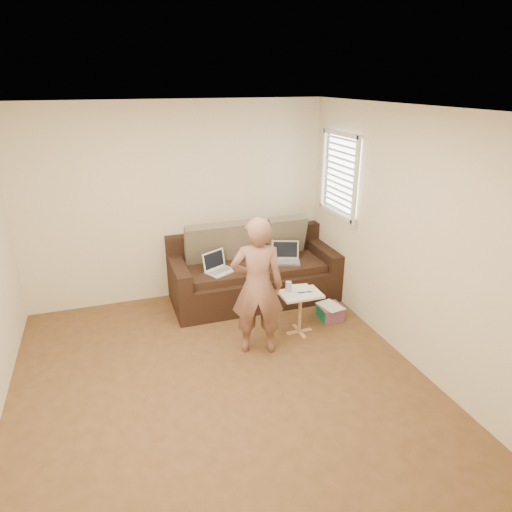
# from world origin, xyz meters

# --- Properties ---
(floor) EXTENTS (4.50, 4.50, 0.00)m
(floor) POSITION_xyz_m (0.00, 0.00, 0.00)
(floor) COLOR #4E381D
(floor) RESTS_ON ground
(ceiling) EXTENTS (4.50, 4.50, 0.00)m
(ceiling) POSITION_xyz_m (0.00, 0.00, 2.60)
(ceiling) COLOR white
(ceiling) RESTS_ON wall_back
(wall_back) EXTENTS (4.00, 0.00, 4.00)m
(wall_back) POSITION_xyz_m (0.00, 2.25, 1.30)
(wall_back) COLOR beige
(wall_back) RESTS_ON ground
(wall_front) EXTENTS (4.00, 0.00, 4.00)m
(wall_front) POSITION_xyz_m (0.00, -2.25, 1.30)
(wall_front) COLOR beige
(wall_front) RESTS_ON ground
(wall_right) EXTENTS (0.00, 4.50, 4.50)m
(wall_right) POSITION_xyz_m (2.00, 0.00, 1.30)
(wall_right) COLOR beige
(wall_right) RESTS_ON ground
(window_blinds) EXTENTS (0.12, 0.88, 1.08)m
(window_blinds) POSITION_xyz_m (1.95, 1.50, 1.70)
(window_blinds) COLOR white
(window_blinds) RESTS_ON wall_right
(sofa) EXTENTS (2.20, 0.95, 0.85)m
(sofa) POSITION_xyz_m (0.90, 1.77, 0.42)
(sofa) COLOR black
(sofa) RESTS_ON ground
(pillow_left) EXTENTS (0.55, 0.29, 0.57)m
(pillow_left) POSITION_xyz_m (0.30, 2.00, 0.79)
(pillow_left) COLOR brown
(pillow_left) RESTS_ON sofa
(pillow_mid) EXTENTS (0.55, 0.27, 0.57)m
(pillow_mid) POSITION_xyz_m (0.85, 2.00, 0.79)
(pillow_mid) COLOR brown
(pillow_mid) RESTS_ON sofa
(pillow_right) EXTENTS (0.55, 0.28, 0.57)m
(pillow_right) POSITION_xyz_m (1.45, 2.01, 0.79)
(pillow_right) COLOR brown
(pillow_right) RESTS_ON sofa
(laptop_silver) EXTENTS (0.44, 0.38, 0.25)m
(laptop_silver) POSITION_xyz_m (1.32, 1.66, 0.52)
(laptop_silver) COLOR #B7BABC
(laptop_silver) RESTS_ON sofa
(laptop_white) EXTENTS (0.43, 0.39, 0.26)m
(laptop_white) POSITION_xyz_m (0.41, 1.64, 0.52)
(laptop_white) COLOR white
(laptop_white) RESTS_ON sofa
(person) EXTENTS (0.65, 0.53, 1.55)m
(person) POSITION_xyz_m (0.53, 0.57, 0.77)
(person) COLOR brown
(person) RESTS_ON ground
(side_table) EXTENTS (0.47, 0.33, 0.52)m
(side_table) POSITION_xyz_m (1.13, 0.75, 0.26)
(side_table) COLOR silver
(side_table) RESTS_ON ground
(drinking_glass) EXTENTS (0.07, 0.07, 0.12)m
(drinking_glass) POSITION_xyz_m (1.01, 0.84, 0.58)
(drinking_glass) COLOR silver
(drinking_glass) RESTS_ON side_table
(scissors) EXTENTS (0.20, 0.13, 0.02)m
(scissors) POSITION_xyz_m (1.17, 0.74, 0.53)
(scissors) COLOR silver
(scissors) RESTS_ON side_table
(paper_on_table) EXTENTS (0.25, 0.33, 0.00)m
(paper_on_table) POSITION_xyz_m (1.18, 0.84, 0.52)
(paper_on_table) COLOR white
(paper_on_table) RESTS_ON side_table
(striped_box) EXTENTS (0.29, 0.29, 0.18)m
(striped_box) POSITION_xyz_m (1.63, 0.93, 0.09)
(striped_box) COLOR #D21F7D
(striped_box) RESTS_ON ground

